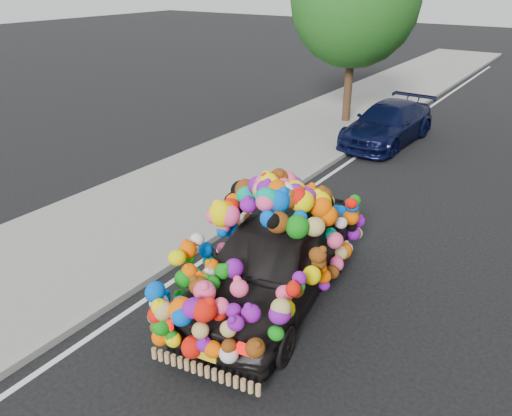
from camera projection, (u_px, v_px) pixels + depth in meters
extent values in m
plane|color=black|center=(314.00, 279.00, 8.76)|extent=(100.00, 100.00, 0.00)
cube|color=gray|center=(140.00, 216.00, 10.91)|extent=(4.00, 60.00, 0.12)
cube|color=gray|center=(209.00, 240.00, 9.92)|extent=(0.15, 60.00, 0.13)
cylinder|color=#332114|center=(348.00, 85.00, 17.21)|extent=(0.28, 0.28, 2.73)
sphere|color=#1B4713|center=(355.00, 1.00, 16.07)|extent=(4.20, 4.20, 4.20)
imported|color=black|center=(272.00, 259.00, 7.98)|extent=(2.35, 4.46, 1.45)
cube|color=red|center=(165.00, 324.00, 6.42)|extent=(0.23, 0.09, 0.14)
cube|color=red|center=(246.00, 350.00, 5.98)|extent=(0.23, 0.09, 0.14)
cube|color=yellow|center=(205.00, 355.00, 6.32)|extent=(0.34, 0.09, 0.12)
imported|color=black|center=(388.00, 123.00, 15.54)|extent=(1.96, 4.33, 1.23)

